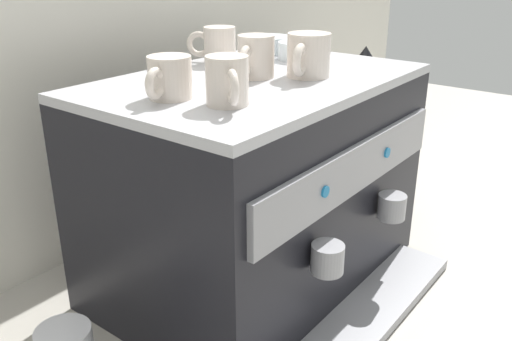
# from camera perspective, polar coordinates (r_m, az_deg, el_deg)

# --- Properties ---
(ground_plane) EXTENTS (4.00, 4.00, 0.00)m
(ground_plane) POSITION_cam_1_polar(r_m,az_deg,el_deg) (1.24, -0.00, -10.61)
(ground_plane) COLOR #9E998E
(tiled_backsplash_wall) EXTENTS (2.80, 0.03, 0.98)m
(tiled_backsplash_wall) POSITION_cam_1_polar(r_m,az_deg,el_deg) (1.33, -13.88, 13.87)
(tiled_backsplash_wall) COLOR silver
(tiled_backsplash_wall) RESTS_ON ground_plane
(espresso_machine) EXTENTS (0.65, 0.54, 0.44)m
(espresso_machine) POSITION_cam_1_polar(r_m,az_deg,el_deg) (1.13, 0.18, -1.39)
(espresso_machine) COLOR black
(espresso_machine) RESTS_ON ground_plane
(ceramic_cup_0) EXTENTS (0.09, 0.09, 0.08)m
(ceramic_cup_0) POSITION_cam_1_polar(r_m,az_deg,el_deg) (0.86, -2.95, 9.21)
(ceramic_cup_0) COLOR beige
(ceramic_cup_0) RESTS_ON espresso_machine
(ceramic_cup_1) EXTENTS (0.11, 0.07, 0.07)m
(ceramic_cup_1) POSITION_cam_1_polar(r_m,az_deg,el_deg) (0.91, -9.02, 9.46)
(ceramic_cup_1) COLOR beige
(ceramic_cup_1) RESTS_ON espresso_machine
(ceramic_cup_2) EXTENTS (0.11, 0.07, 0.08)m
(ceramic_cup_2) POSITION_cam_1_polar(r_m,az_deg,el_deg) (1.05, -0.37, 11.66)
(ceramic_cup_2) COLOR beige
(ceramic_cup_2) RESTS_ON espresso_machine
(ceramic_cup_3) EXTENTS (0.12, 0.08, 0.08)m
(ceramic_cup_3) POSITION_cam_1_polar(r_m,az_deg,el_deg) (1.06, 5.39, 11.77)
(ceramic_cup_3) COLOR beige
(ceramic_cup_3) RESTS_ON espresso_machine
(ceramic_cup_4) EXTENTS (0.07, 0.10, 0.08)m
(ceramic_cup_4) POSITION_cam_1_polar(r_m,az_deg,el_deg) (1.20, -3.97, 12.85)
(ceramic_cup_4) COLOR beige
(ceramic_cup_4) RESTS_ON espresso_machine
(ceramic_bowl_0) EXTENTS (0.10, 0.10, 0.04)m
(ceramic_bowl_0) POSITION_cam_1_polar(r_m,az_deg,el_deg) (1.24, 4.57, 12.23)
(ceramic_bowl_0) COLOR silver
(ceramic_bowl_0) RESTS_ON espresso_machine
(ceramic_bowl_1) EXTENTS (0.10, 0.10, 0.04)m
(ceramic_bowl_1) POSITION_cam_1_polar(r_m,az_deg,el_deg) (1.33, 1.53, 12.90)
(ceramic_bowl_1) COLOR silver
(ceramic_bowl_1) RESTS_ON espresso_machine
(coffee_grinder) EXTENTS (0.15, 0.15, 0.43)m
(coffee_grinder) POSITION_cam_1_polar(r_m,az_deg,el_deg) (1.54, 10.71, 4.23)
(coffee_grinder) COLOR #333338
(coffee_grinder) RESTS_ON ground_plane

